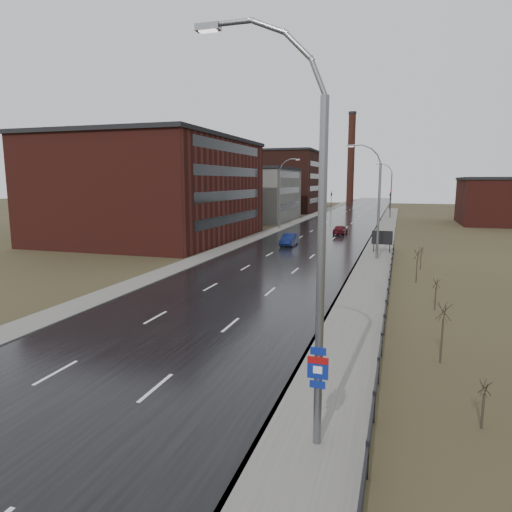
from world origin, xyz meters
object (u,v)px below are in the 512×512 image
Objects in this scene: billboard at (382,238)px; car_far at (340,230)px; car_near at (289,240)px; streetlight_main at (310,245)px.

car_far is (-6.53, 16.66, -1.00)m from billboard.
car_near reaches higher than car_far.
streetlight_main reaches higher than car_far.
car_near is at bearing 76.53° from car_far.
streetlight_main is at bearing -90.94° from billboard.
billboard reaches higher than car_near.
car_far is at bearing 111.41° from billboard.
billboard is (0.63, 38.21, -4.35)m from streetlight_main.
car_far is at bearing 96.14° from streetlight_main.
streetlight_main is 4.79× the size of billboard.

